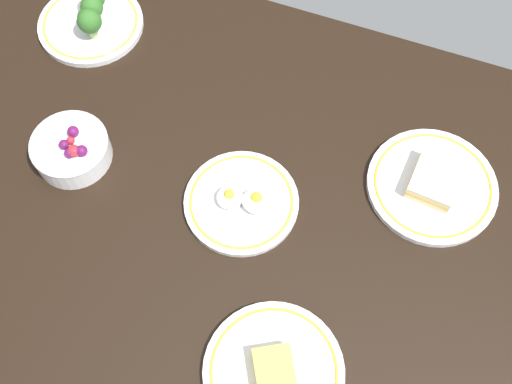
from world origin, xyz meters
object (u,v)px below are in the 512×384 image
(bowl_berries, at_px, (71,149))
(plate_broccoli, at_px, (91,19))
(plate_cheese, at_px, (274,371))
(plate_sandwich, at_px, (433,184))
(plate_eggs, at_px, (242,201))

(bowl_berries, height_order, plate_broccoli, plate_broccoli)
(plate_cheese, bearing_deg, plate_sandwich, -110.73)
(plate_cheese, bearing_deg, plate_broccoli, -41.72)
(plate_sandwich, xyz_separation_m, plate_cheese, (0.15, 0.40, -0.00))
(plate_eggs, bearing_deg, plate_cheese, 120.91)
(plate_broccoli, bearing_deg, plate_eggs, 148.25)
(plate_eggs, bearing_deg, plate_sandwich, -153.66)
(bowl_berries, height_order, plate_cheese, bowl_berries)
(plate_broccoli, height_order, plate_eggs, plate_broccoli)
(bowl_berries, relative_size, plate_eggs, 0.70)
(plate_sandwich, height_order, bowl_berries, bowl_berries)
(plate_eggs, bearing_deg, bowl_berries, 3.35)
(bowl_berries, bearing_deg, plate_sandwich, -164.84)
(plate_sandwich, height_order, plate_cheese, same)
(plate_broccoli, xyz_separation_m, plate_eggs, (-0.42, 0.26, -0.01))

